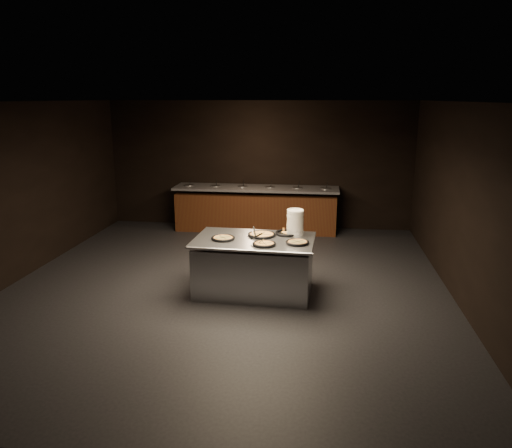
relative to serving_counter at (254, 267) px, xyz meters
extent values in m
cube|color=black|center=(-0.46, 0.16, -0.42)|extent=(7.00, 8.00, 0.01)
cube|color=black|center=(-0.46, 0.16, 2.49)|extent=(7.00, 8.00, 0.01)
cube|color=black|center=(-0.46, 4.17, 1.03)|extent=(7.00, 0.01, 2.90)
cube|color=black|center=(-0.46, -3.84, 1.03)|extent=(7.00, 0.01, 2.90)
cube|color=black|center=(-3.97, 0.16, 1.03)|extent=(0.01, 8.00, 2.90)
cube|color=black|center=(3.04, 0.16, 1.03)|extent=(0.01, 8.00, 2.90)
cube|color=#512E13|center=(-0.46, 3.74, 0.01)|extent=(3.60, 0.75, 0.85)
cube|color=slate|center=(-0.46, 3.74, 0.56)|extent=(3.70, 0.83, 0.05)
cube|color=#35100C|center=(-0.46, 3.74, -0.38)|extent=(3.60, 0.69, 0.08)
cylinder|color=silver|center=(-2.01, 3.74, 0.56)|extent=(0.22, 0.22, 0.08)
cylinder|color=#577830|center=(-2.01, 3.74, 0.59)|extent=(0.19, 0.19, 0.02)
cylinder|color=black|center=(-1.98, 3.72, 0.67)|extent=(0.04, 0.10, 0.19)
cylinder|color=silver|center=(-1.39, 3.74, 0.56)|extent=(0.22, 0.22, 0.08)
cylinder|color=#577830|center=(-1.39, 3.74, 0.59)|extent=(0.19, 0.19, 0.02)
cylinder|color=black|center=(-1.36, 3.72, 0.67)|extent=(0.04, 0.10, 0.19)
cylinder|color=silver|center=(-0.77, 3.74, 0.56)|extent=(0.22, 0.22, 0.08)
cylinder|color=#577830|center=(-0.77, 3.74, 0.59)|extent=(0.19, 0.19, 0.02)
cylinder|color=black|center=(-0.74, 3.72, 0.67)|extent=(0.04, 0.10, 0.19)
cylinder|color=silver|center=(-0.15, 3.74, 0.56)|extent=(0.22, 0.22, 0.08)
cylinder|color=#577830|center=(-0.15, 3.74, 0.59)|extent=(0.19, 0.19, 0.02)
cylinder|color=black|center=(-0.12, 3.72, 0.67)|extent=(0.04, 0.10, 0.19)
cylinder|color=silver|center=(0.47, 3.74, 0.56)|extent=(0.22, 0.22, 0.08)
cylinder|color=#577830|center=(0.47, 3.74, 0.59)|extent=(0.19, 0.19, 0.02)
cylinder|color=black|center=(0.50, 3.72, 0.67)|extent=(0.04, 0.10, 0.19)
cylinder|color=silver|center=(1.09, 3.74, 0.56)|extent=(0.22, 0.22, 0.08)
cylinder|color=#577830|center=(1.09, 3.74, 0.59)|extent=(0.19, 0.19, 0.02)
cylinder|color=black|center=(1.12, 3.72, 0.67)|extent=(0.04, 0.10, 0.19)
cube|color=silver|center=(0.00, 0.00, -0.03)|extent=(1.78, 1.13, 0.78)
cube|color=silver|center=(0.00, 0.00, 0.43)|extent=(1.86, 1.21, 0.04)
cylinder|color=silver|center=(0.00, -0.57, 0.43)|extent=(1.82, 0.12, 0.04)
cylinder|color=white|center=(0.60, 0.31, 0.65)|extent=(0.26, 0.26, 0.40)
cylinder|color=black|center=(-0.46, -0.10, 0.46)|extent=(0.33, 0.33, 0.01)
torus|color=black|center=(-0.46, -0.10, 0.47)|extent=(0.36, 0.36, 0.04)
torus|color=#AF802D|center=(-0.46, -0.10, 0.48)|extent=(0.30, 0.30, 0.03)
cylinder|color=tan|center=(-0.46, -0.10, 0.47)|extent=(0.25, 0.25, 0.02)
cube|color=black|center=(-0.46, -0.10, 0.48)|extent=(0.16, 0.21, 0.00)
cube|color=black|center=(-0.46, -0.10, 0.48)|extent=(0.21, 0.16, 0.00)
cylinder|color=black|center=(0.09, 0.18, 0.46)|extent=(0.41, 0.41, 0.01)
torus|color=black|center=(0.09, 0.18, 0.47)|extent=(0.43, 0.43, 0.04)
torus|color=#AF802D|center=(0.09, 0.18, 0.48)|extent=(0.37, 0.37, 0.03)
cylinder|color=#F7D45A|center=(0.09, 0.18, 0.47)|extent=(0.33, 0.33, 0.02)
cube|color=black|center=(0.09, 0.18, 0.48)|extent=(0.08, 0.32, 0.00)
cube|color=black|center=(0.09, 0.18, 0.48)|extent=(0.32, 0.08, 0.00)
cylinder|color=black|center=(0.48, 0.33, 0.46)|extent=(0.36, 0.36, 0.01)
torus|color=black|center=(0.48, 0.33, 0.47)|extent=(0.38, 0.38, 0.04)
cylinder|color=black|center=(0.19, -0.32, 0.46)|extent=(0.32, 0.32, 0.01)
torus|color=black|center=(0.19, -0.32, 0.47)|extent=(0.35, 0.35, 0.04)
torus|color=#AF802D|center=(0.19, -0.32, 0.48)|extent=(0.28, 0.28, 0.03)
cylinder|color=#F7D45A|center=(0.19, -0.32, 0.47)|extent=(0.24, 0.24, 0.02)
cube|color=black|center=(0.19, -0.32, 0.48)|extent=(0.22, 0.11, 0.00)
cube|color=black|center=(0.19, -0.32, 0.48)|extent=(0.11, 0.22, 0.00)
cylinder|color=black|center=(0.67, -0.17, 0.46)|extent=(0.32, 0.32, 0.01)
torus|color=black|center=(0.67, -0.17, 0.47)|extent=(0.35, 0.35, 0.04)
torus|color=#AF802D|center=(0.67, -0.17, 0.48)|extent=(0.29, 0.29, 0.03)
cylinder|color=tan|center=(0.67, -0.17, 0.47)|extent=(0.24, 0.24, 0.02)
cube|color=black|center=(0.67, -0.17, 0.48)|extent=(0.18, 0.18, 0.00)
cube|color=black|center=(0.67, -0.17, 0.48)|extent=(0.18, 0.18, 0.00)
cube|color=silver|center=(-0.07, 0.18, 0.47)|extent=(0.13, 0.14, 0.00)
cylinder|color=black|center=(0.00, 0.03, 0.55)|extent=(0.09, 0.20, 0.14)
cylinder|color=silver|center=(-0.03, 0.10, 0.50)|extent=(0.05, 0.10, 0.09)
cube|color=silver|center=(0.22, -0.35, 0.47)|extent=(0.16, 0.15, 0.00)
cylinder|color=black|center=(0.07, -0.26, 0.56)|extent=(0.20, 0.14, 0.15)
cylinder|color=silver|center=(0.15, -0.31, 0.51)|extent=(0.10, 0.07, 0.09)
camera|label=1|loc=(0.99, -7.24, 2.54)|focal=35.00mm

